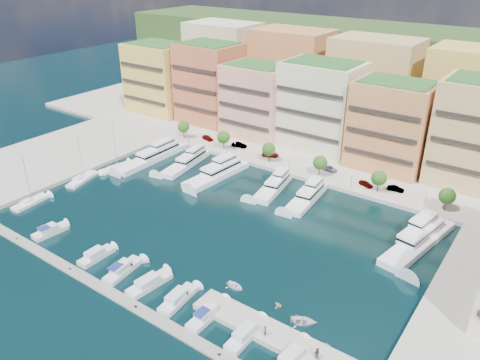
{
  "coord_description": "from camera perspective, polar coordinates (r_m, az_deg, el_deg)",
  "views": [
    {
      "loc": [
        56.49,
        -69.84,
        54.43
      ],
      "look_at": [
        -1.49,
        10.69,
        6.0
      ],
      "focal_mm": 35.0,
      "sensor_mm": 36.0,
      "label": 1
    }
  ],
  "objects": [
    {
      "name": "ground",
      "position": [
        105.04,
        -2.76,
        -5.23
      ],
      "size": [
        400.0,
        400.0,
        0.0
      ],
      "primitive_type": "plane",
      "color": "black",
      "rests_on": "ground"
    },
    {
      "name": "car_5",
      "position": [
        122.16,
        18.44,
        -1.02
      ],
      "size": [
        4.16,
        1.83,
        1.33
      ],
      "primitive_type": "imported",
      "rotation": [
        0.0,
        0.0,
        1.68
      ],
      "color": "gray",
      "rests_on": "north_quay"
    },
    {
      "name": "yacht_0",
      "position": [
        138.55,
        -10.39,
        2.98
      ],
      "size": [
        4.94,
        25.36,
        7.3
      ],
      "color": "white",
      "rests_on": "ground"
    },
    {
      "name": "cruiser_3",
      "position": [
        97.55,
        -17.12,
        -8.85
      ],
      "size": [
        2.58,
        7.54,
        2.55
      ],
      "color": "silver",
      "rests_on": "ground"
    },
    {
      "name": "tree_3",
      "position": [
        124.5,
        9.73,
        2.1
      ],
      "size": [
        3.8,
        3.8,
        5.65
      ],
      "color": "#473323",
      "rests_on": "north_quay"
    },
    {
      "name": "apartment_3",
      "position": [
        141.12,
        9.8,
        8.91
      ],
      "size": [
        22.0,
        16.5,
        25.8
      ],
      "color": "beige",
      "rests_on": "north_quay"
    },
    {
      "name": "cruiser_6",
      "position": [
        83.94,
        -7.56,
        -14.2
      ],
      "size": [
        3.33,
        8.53,
        2.55
      ],
      "color": "silver",
      "rests_on": "ground"
    },
    {
      "name": "sailboat_1",
      "position": [
        130.5,
        -18.68,
        0.05
      ],
      "size": [
        5.49,
        10.6,
        13.2
      ],
      "color": "white",
      "rests_on": "ground"
    },
    {
      "name": "south_pontoon",
      "position": [
        89.94,
        -16.54,
        -12.51
      ],
      "size": [
        72.0,
        2.2,
        0.35
      ],
      "primitive_type": "cube",
      "color": "gray",
      "rests_on": "ground"
    },
    {
      "name": "cruiser_5",
      "position": [
        88.0,
        -11.03,
        -12.32
      ],
      "size": [
        3.73,
        9.07,
        2.55
      ],
      "color": "silver",
      "rests_on": "ground"
    },
    {
      "name": "tree_4",
      "position": [
        119.18,
        16.58,
        0.22
      ],
      "size": [
        3.8,
        3.8,
        5.65
      ],
      "color": "#473323",
      "rests_on": "north_quay"
    },
    {
      "name": "car_1",
      "position": [
        142.31,
        -0.11,
        4.29
      ],
      "size": [
        4.86,
        2.57,
        1.52
      ],
      "primitive_type": "imported",
      "rotation": [
        0.0,
        0.0,
        1.79
      ],
      "color": "gray",
      "rests_on": "north_quay"
    },
    {
      "name": "cruiser_4",
      "position": [
        92.33,
        -14.1,
        -10.6
      ],
      "size": [
        3.75,
        8.85,
        2.66
      ],
      "color": "silver",
      "rests_on": "ground"
    },
    {
      "name": "cruiser_1",
      "position": [
        108.71,
        -22.18,
        -5.84
      ],
      "size": [
        3.43,
        7.58,
        2.66
      ],
      "color": "silver",
      "rests_on": "ground"
    },
    {
      "name": "yacht_6",
      "position": [
        104.16,
        21.1,
        -6.68
      ],
      "size": [
        9.08,
        24.52,
        7.3
      ],
      "color": "white",
      "rests_on": "ground"
    },
    {
      "name": "lamppost_3",
      "position": [
        119.38,
        13.47,
        0.17
      ],
      "size": [
        0.3,
        0.3,
        4.2
      ],
      "color": "black",
      "rests_on": "north_quay"
    },
    {
      "name": "yacht_3",
      "position": [
        119.05,
        4.22,
        -0.62
      ],
      "size": [
        6.92,
        17.05,
        7.3
      ],
      "color": "white",
      "rests_on": "ground"
    },
    {
      "name": "tree_1",
      "position": [
        140.1,
        -2.03,
        5.22
      ],
      "size": [
        3.8,
        3.8,
        5.65
      ],
      "color": "#473323",
      "rests_on": "north_quay"
    },
    {
      "name": "north_quay",
      "position": [
        153.42,
        11.77,
        4.67
      ],
      "size": [
        220.0,
        64.0,
        2.0
      ],
      "primitive_type": "cube",
      "color": "#9E998E",
      "rests_on": "ground"
    },
    {
      "name": "tender_0",
      "position": [
        86.19,
        -0.62,
        -12.83
      ],
      "size": [
        3.8,
        2.88,
        0.74
      ],
      "primitive_type": "imported",
      "rotation": [
        0.0,
        0.0,
        1.48
      ],
      "color": "white",
      "rests_on": "ground"
    },
    {
      "name": "yacht_1",
      "position": [
        133.33,
        -6.39,
        2.26
      ],
      "size": [
        7.27,
        20.13,
        7.3
      ],
      "color": "white",
      "rests_on": "ground"
    },
    {
      "name": "apartment_1",
      "position": [
        162.95,
        -3.72,
        11.71
      ],
      "size": [
        20.0,
        16.5,
        26.8
      ],
      "color": "#B46F3C",
      "rests_on": "north_quay"
    },
    {
      "name": "car_2",
      "position": [
        136.06,
        3.72,
        3.15
      ],
      "size": [
        5.41,
        3.97,
        1.37
      ],
      "primitive_type": "imported",
      "rotation": [
        0.0,
        0.0,
        1.96
      ],
      "color": "gray",
      "rests_on": "north_quay"
    },
    {
      "name": "person_0",
      "position": [
        75.79,
        3.09,
        -17.89
      ],
      "size": [
        0.74,
        0.81,
        1.85
      ],
      "primitive_type": "imported",
      "rotation": [
        0.0,
        0.0,
        2.15
      ],
      "color": "#26264C",
      "rests_on": "finger_pier"
    },
    {
      "name": "person_1",
      "position": [
        73.32,
        9.37,
        -20.12
      ],
      "size": [
        0.99,
        0.79,
        1.95
      ],
      "primitive_type": "imported",
      "rotation": [
        0.0,
        0.0,
        3.2
      ],
      "color": "#433028",
      "rests_on": "finger_pier"
    },
    {
      "name": "cruiser_7",
      "position": [
        80.51,
        -3.98,
        -16.05
      ],
      "size": [
        2.52,
        8.71,
        2.66
      ],
      "color": "silver",
      "rests_on": "ground"
    },
    {
      "name": "car_0",
      "position": [
        148.44,
        -3.96,
        5.16
      ],
      "size": [
        4.63,
        2.73,
        1.48
      ],
      "primitive_type": "imported",
      "rotation": [
        0.0,
        0.0,
        1.33
      ],
      "color": "gray",
      "rests_on": "north_quay"
    },
    {
      "name": "sailboat_2",
      "position": [
        134.75,
        -14.83,
        1.42
      ],
      "size": [
        4.04,
        9.43,
        13.2
      ],
      "color": "white",
      "rests_on": "ground"
    },
    {
      "name": "hillside",
      "position": [
        196.21,
        17.78,
        8.67
      ],
      "size": [
        240.0,
        40.0,
        58.0
      ],
      "primitive_type": "cube",
      "color": "#243E19",
      "rests_on": "ground"
    },
    {
      "name": "backblock_3",
      "position": [
        150.43,
        26.59,
        8.47
      ],
      "size": [
        26.0,
        18.0,
        30.0
      ],
      "primitive_type": "cube",
      "color": "#DFBC51",
      "rests_on": "north_quay"
    },
    {
      "name": "lamppost_4",
      "position": [
        114.85,
        21.69,
        -2.13
      ],
      "size": [
        0.3,
        0.3,
        4.2
      ],
      "color": "black",
      "rests_on": "north_quay"
    },
    {
      "name": "tender_3",
      "position": [
        76.92,
        10.53,
        -19.2
      ],
      "size": [
        1.64,
        1.48,
        0.76
      ],
      "primitive_type": "imported",
      "rotation": [
        0.0,
        0.0,
        1.39
      ],
      "color": "beige",
      "rests_on": "ground"
    },
    {
      "name": "tender_1",
      "position": [
        82.62,
        4.7,
        -14.91
      ],
      "size": [
        1.98,
        1.83,
        0.86
      ],
      "primitive_type": "imported",
      "rotation": [
        0.0,
        0.0,
        1.27
      ],
      "color": "beige",
      "rests_on": "ground"
    },
    {
      "name": "tender_2",
      "position": [
        80.06,
        7.74,
        -16.68
      ],
      "size": [
        5.24,
        4.61,
        0.9
      ],
      "primitive_type": "imported",
      "rotation": [
        0.0,
        0.0,
        1.99
      ],
      "color": "silver",
      "rests_on": "ground"
    },
    {
      "name": "car_4",
      "position": [
        122.61,
        15.1,
        -0.44
      ],
      "size": [
        4.22,
        2.77,
        1.34
      ],
      "primitive_type": "imported",
      "rotation": [
        0.0,
        0.0,
        1.24
      ],
      "color": "gray",
      "rests_on": "north_quay"
    },
    {
      "name": "tree_0",
      "position": [
        149.87,
        -6.91,
        6.46
      ],
      "size": [
        3.8,
        3.8,
        5.65
      ],
      "color": "#473323",
      "rests_on": "north_quay"
    },
    {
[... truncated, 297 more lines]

